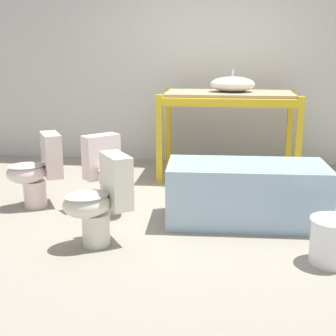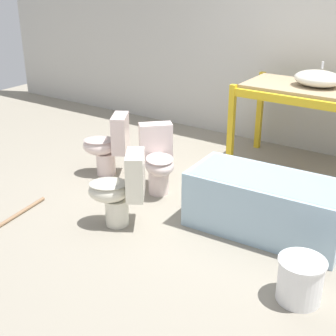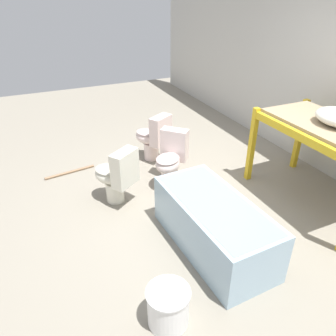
{
  "view_description": "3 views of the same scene",
  "coord_description": "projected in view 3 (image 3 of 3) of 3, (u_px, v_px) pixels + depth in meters",
  "views": [
    {
      "loc": [
        0.37,
        -4.45,
        1.58
      ],
      "look_at": [
        -0.12,
        -0.55,
        0.55
      ],
      "focal_mm": 50.0,
      "sensor_mm": 36.0,
      "label": 1
    },
    {
      "loc": [
        1.97,
        -4.0,
        2.31
      ],
      "look_at": [
        -0.35,
        -0.57,
        0.51
      ],
      "focal_mm": 50.0,
      "sensor_mm": 36.0,
      "label": 2
    },
    {
      "loc": [
        2.75,
        -1.81,
        2.42
      ],
      "look_at": [
        -0.16,
        -0.48,
        0.6
      ],
      "focal_mm": 35.0,
      "sensor_mm": 36.0,
      "label": 3
    }
  ],
  "objects": [
    {
      "name": "ground_plane",
      "position": [
        209.0,
        208.0,
        4.02
      ],
      "size": [
        12.0,
        12.0,
        0.0
      ],
      "primitive_type": "plane",
      "color": "gray"
    },
    {
      "name": "toilet_near",
      "position": [
        116.0,
        175.0,
        3.98
      ],
      "size": [
        0.63,
        0.57,
        0.74
      ],
      "rotation": [
        0.0,
        0.0,
        -0.98
      ],
      "color": "silver",
      "rests_on": "ground_plane"
    },
    {
      "name": "toilet_extra",
      "position": [
        153.0,
        137.0,
        4.97
      ],
      "size": [
        0.63,
        0.55,
        0.74
      ],
      "rotation": [
        0.0,
        0.0,
        -1.05
      ],
      "color": "silver",
      "rests_on": "ground_plane"
    },
    {
      "name": "toilet_far",
      "position": [
        171.0,
        159.0,
        4.36
      ],
      "size": [
        0.61,
        0.61,
        0.74
      ],
      "rotation": [
        0.0,
        0.0,
        0.77
      ],
      "color": "silver",
      "rests_on": "ground_plane"
    },
    {
      "name": "shelving_rack",
      "position": [
        328.0,
        138.0,
        3.74
      ],
      "size": [
        1.65,
        0.91,
        1.04
      ],
      "color": "gold",
      "rests_on": "ground_plane"
    },
    {
      "name": "bucket_white",
      "position": [
        168.0,
        306.0,
        2.6
      ],
      "size": [
        0.36,
        0.36,
        0.35
      ],
      "color": "white",
      "rests_on": "ground_plane"
    },
    {
      "name": "loose_pipe",
      "position": [
        70.0,
        172.0,
        4.76
      ],
      "size": [
        0.13,
        0.72,
        0.04
      ],
      "color": "#8C6B4C",
      "rests_on": "ground_plane"
    },
    {
      "name": "bathtub_main",
      "position": [
        214.0,
        222.0,
        3.3
      ],
      "size": [
        1.46,
        0.72,
        0.55
      ],
      "rotation": [
        0.0,
        0.0,
        0.05
      ],
      "color": "#99B7CC",
      "rests_on": "ground_plane"
    }
  ]
}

